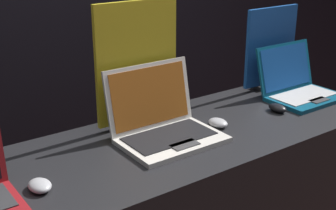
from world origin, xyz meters
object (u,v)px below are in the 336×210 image
at_px(laptop_middle, 163,122).
at_px(promo_stand_middle, 137,67).
at_px(laptop_back, 298,86).
at_px(promo_stand_back, 270,50).
at_px(mouse_middle, 218,123).
at_px(mouse_back, 277,108).
at_px(mouse_front, 40,186).

bearing_deg(laptop_middle, promo_stand_middle, 90.00).
xyz_separation_m(promo_stand_middle, laptop_back, (0.83, -0.18, -0.19)).
bearing_deg(laptop_middle, promo_stand_back, 13.88).
relative_size(promo_stand_middle, promo_stand_back, 1.24).
bearing_deg(laptop_back, promo_stand_back, 90.00).
relative_size(mouse_middle, promo_stand_middle, 0.18).
bearing_deg(promo_stand_middle, mouse_back, -23.61).
bearing_deg(laptop_middle, mouse_front, -169.56).
xyz_separation_m(mouse_front, mouse_middle, (0.82, 0.06, 0.00)).
bearing_deg(promo_stand_back, laptop_back, -90.00).
xyz_separation_m(mouse_front, mouse_back, (1.16, 0.03, 0.00)).
distance_m(laptop_middle, promo_stand_middle, 0.27).
bearing_deg(promo_stand_back, laptop_middle, -166.12).
relative_size(mouse_front, laptop_back, 0.26).
xyz_separation_m(mouse_front, laptop_back, (1.39, 0.11, 0.04)).
bearing_deg(promo_stand_middle, laptop_back, -12.23).
relative_size(laptop_middle, mouse_middle, 4.23).
xyz_separation_m(mouse_front, laptop_middle, (0.56, 0.10, 0.05)).
height_order(promo_stand_middle, mouse_back, promo_stand_middle).
bearing_deg(mouse_back, mouse_front, -178.55).
bearing_deg(mouse_middle, mouse_back, -5.16).
bearing_deg(promo_stand_back, mouse_back, -130.19).
xyz_separation_m(mouse_back, promo_stand_back, (0.24, 0.28, 0.19)).
bearing_deg(laptop_back, mouse_front, -175.50).
bearing_deg(mouse_back, promo_stand_middle, 156.39).
xyz_separation_m(mouse_middle, laptop_back, (0.58, 0.05, 0.04)).
xyz_separation_m(laptop_back, promo_stand_back, (0.00, 0.20, 0.14)).
bearing_deg(laptop_back, mouse_back, -161.23).
bearing_deg(mouse_middle, promo_stand_back, 23.40).
distance_m(laptop_back, mouse_back, 0.25).
height_order(laptop_middle, laptop_back, laptop_middle).
height_order(promo_stand_middle, laptop_back, promo_stand_middle).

